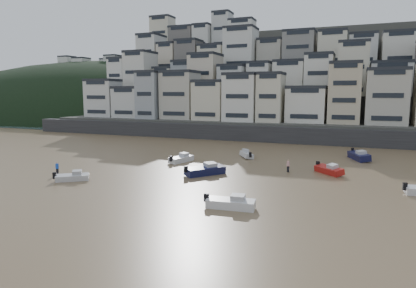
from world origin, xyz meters
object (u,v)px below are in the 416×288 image
at_px(boat_f, 181,158).
at_px(boat_j, 72,176).
at_px(boat_i, 359,155).
at_px(boat_h, 247,154).
at_px(person_blue, 57,168).
at_px(person_pink, 288,166).
at_px(boat_e, 329,169).
at_px(boat_a, 231,201).
at_px(boat_c, 205,169).

bearing_deg(boat_f, boat_j, 170.23).
xyz_separation_m(boat_i, boat_h, (-17.61, -4.74, -0.21)).
relative_size(boat_f, boat_h, 1.11).
height_order(boat_f, person_blue, person_blue).
relative_size(boat_j, person_pink, 2.48).
xyz_separation_m(boat_h, boat_e, (13.85, -8.18, 0.03)).
relative_size(boat_j, boat_a, 0.86).
xyz_separation_m(boat_a, boat_h, (-6.39, 27.52, -0.06)).
distance_m(boat_h, boat_e, 16.08).
height_order(person_blue, person_pink, same).
distance_m(boat_c, boat_e, 16.70).
height_order(boat_f, person_pink, person_pink).
relative_size(boat_a, person_blue, 2.90).
distance_m(boat_c, boat_j, 16.79).
relative_size(boat_c, boat_j, 1.40).
xyz_separation_m(boat_a, person_blue, (-26.09, 5.22, 0.18)).
relative_size(boat_j, boat_e, 0.88).
distance_m(boat_c, person_blue, 19.72).
bearing_deg(person_blue, boat_f, 51.65).
bearing_deg(boat_e, boat_i, 119.71).
distance_m(boat_i, boat_e, 13.45).
bearing_deg(person_pink, boat_a, -96.66).
relative_size(person_blue, person_pink, 1.00).
bearing_deg(boat_f, boat_a, -129.53).
xyz_separation_m(boat_j, boat_h, (15.38, 24.30, 0.04)).
bearing_deg(boat_a, boat_c, 116.15).
xyz_separation_m(boat_i, person_blue, (-37.32, -27.04, 0.03)).
relative_size(boat_f, boat_c, 0.85).
bearing_deg(boat_h, boat_f, 101.51).
height_order(boat_i, boat_e, boat_i).
bearing_deg(boat_e, boat_a, -65.15).
height_order(boat_h, boat_e, boat_e).
bearing_deg(boat_j, boat_f, 30.51).
relative_size(boat_a, boat_h, 1.09).
height_order(boat_j, boat_a, boat_a).
height_order(boat_c, person_blue, person_blue).
xyz_separation_m(boat_f, person_pink, (16.90, -1.11, 0.17)).
bearing_deg(boat_a, boat_h, 97.34).
height_order(boat_c, boat_h, boat_c).
xyz_separation_m(person_blue, person_pink, (28.25, 13.24, 0.00)).
relative_size(boat_f, boat_e, 1.05).
bearing_deg(boat_f, person_pink, -80.29).
height_order(boat_e, person_pink, person_pink).
relative_size(boat_c, boat_h, 1.31).
bearing_deg(boat_j, boat_h, 21.42).
relative_size(boat_f, boat_a, 1.02).
xyz_separation_m(boat_h, person_pink, (8.54, -9.06, 0.24)).
bearing_deg(boat_c, person_blue, 148.62).
bearing_deg(person_pink, person_blue, -154.89).
relative_size(boat_f, boat_j, 1.19).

